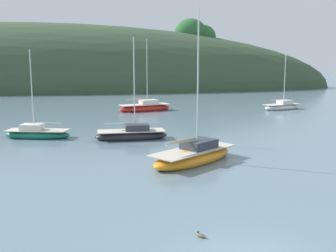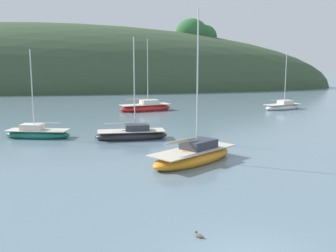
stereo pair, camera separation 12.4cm
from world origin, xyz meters
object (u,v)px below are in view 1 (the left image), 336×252
sailboat_white_near (194,156)px  duck_lone_right (201,236)px  sailboat_yellow_far (37,134)px  sailboat_cream_ketch (282,107)px  sailboat_black_sloop (145,107)px  sailboat_blue_center (132,135)px

sailboat_white_near → duck_lone_right: (-1.87, -10.62, -0.37)m
sailboat_white_near → sailboat_yellow_far: bearing=140.0°
sailboat_cream_ketch → duck_lone_right: sailboat_cream_ketch is taller
sailboat_yellow_far → sailboat_black_sloop: 20.15m
sailboat_blue_center → sailboat_white_near: sailboat_white_near is taller
sailboat_blue_center → sailboat_yellow_far: size_ratio=1.13×
sailboat_blue_center → sailboat_cream_ketch: bearing=40.7°
sailboat_yellow_far → duck_lone_right: bearing=-64.5°
sailboat_cream_ketch → sailboat_white_near: bearing=-123.7°
sailboat_cream_ketch → sailboat_white_near: sailboat_white_near is taller
sailboat_yellow_far → sailboat_blue_center: bearing=-11.7°
sailboat_yellow_far → sailboat_black_sloop: sailboat_black_sloop is taller
sailboat_cream_ketch → sailboat_yellow_far: bearing=-150.4°
sailboat_blue_center → duck_lone_right: bearing=-84.7°
sailboat_black_sloop → sailboat_blue_center: bearing=-97.6°
sailboat_blue_center → duck_lone_right: sailboat_blue_center is taller
sailboat_yellow_far → sailboat_white_near: bearing=-40.0°
sailboat_cream_ketch → duck_lone_right: 41.55m
sailboat_yellow_far → sailboat_black_sloop: size_ratio=0.79×
sailboat_blue_center → sailboat_black_sloop: bearing=82.4°
sailboat_black_sloop → duck_lone_right: (-0.76, -37.56, -0.38)m
sailboat_black_sloop → sailboat_cream_ketch: sailboat_black_sloop is taller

